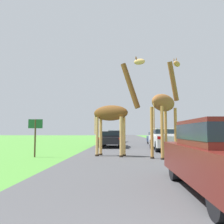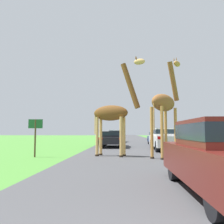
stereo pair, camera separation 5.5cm
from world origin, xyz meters
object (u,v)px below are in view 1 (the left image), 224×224
(giraffe_near_road, at_px, (114,111))
(car_queue_right, at_px, (115,135))
(car_verge_right, at_px, (112,138))
(giraffe_companion, at_px, (165,104))
(car_queue_left, at_px, (159,138))
(car_far_ahead, at_px, (167,138))
(sign_post, at_px, (35,131))

(giraffe_near_road, distance_m, car_queue_right, 16.96)
(car_queue_right, distance_m, car_verge_right, 9.52)
(giraffe_near_road, xyz_separation_m, giraffe_companion, (2.47, -0.58, 0.30))
(car_queue_left, distance_m, car_far_ahead, 7.07)
(car_far_ahead, xyz_separation_m, car_verge_right, (-3.78, 3.51, -0.09))
(car_far_ahead, bearing_deg, car_queue_left, 85.67)
(giraffe_near_road, relative_size, car_queue_left, 1.23)
(car_queue_left, bearing_deg, car_queue_right, 125.92)
(giraffe_near_road, height_order, car_queue_right, giraffe_near_road)
(giraffe_near_road, height_order, sign_post, giraffe_near_road)
(car_queue_right, distance_m, sign_post, 17.81)
(giraffe_companion, distance_m, car_queue_left, 11.73)
(giraffe_companion, bearing_deg, car_verge_right, 151.35)
(car_far_ahead, bearing_deg, car_verge_right, 137.10)
(car_queue_left, height_order, car_verge_right, car_verge_right)
(giraffe_near_road, distance_m, car_verge_right, 7.55)
(car_queue_left, bearing_deg, sign_post, -123.80)
(car_far_ahead, relative_size, car_verge_right, 0.94)
(car_far_ahead, xyz_separation_m, sign_post, (-7.17, -4.45, 0.49))
(car_verge_right, bearing_deg, sign_post, -113.08)
(giraffe_near_road, xyz_separation_m, sign_post, (-3.83, -0.59, -0.98))
(giraffe_near_road, relative_size, car_far_ahead, 1.13)
(car_far_ahead, distance_m, sign_post, 8.45)
(car_queue_left, height_order, sign_post, sign_post)
(sign_post, bearing_deg, car_queue_left, 56.20)
(giraffe_near_road, bearing_deg, car_far_ahead, 156.42)
(giraffe_near_road, distance_m, car_queue_left, 11.69)
(car_far_ahead, bearing_deg, giraffe_near_road, -130.84)
(giraffe_companion, height_order, car_queue_right, giraffe_companion)
(giraffe_companion, xyz_separation_m, car_far_ahead, (0.87, 4.44, -1.77))
(sign_post, bearing_deg, car_queue_right, 79.08)
(car_queue_left, xyz_separation_m, car_verge_right, (-4.31, -3.54, 0.05))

